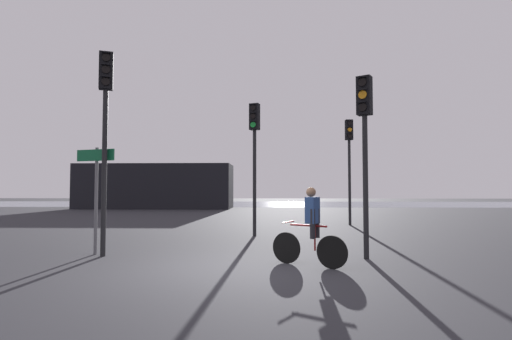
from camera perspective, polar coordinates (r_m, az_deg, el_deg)
ground_plane at (r=8.10m, az=-4.91°, el=-14.00°), size 120.00×120.00×0.00m
water_strip at (r=42.69m, az=0.72°, el=-4.86°), size 80.00×16.00×0.01m
distant_building at (r=33.98m, az=-14.09°, el=-2.29°), size 12.46×4.00×3.61m
traffic_light_center at (r=13.62m, az=-0.22°, el=3.77°), size 0.38×0.40×4.50m
traffic_light_far_right at (r=18.17m, az=13.18°, el=2.53°), size 0.34×0.35×4.66m
traffic_light_near_left at (r=10.30m, az=-20.73°, el=7.41°), size 0.38×0.40×4.88m
traffic_light_near_right at (r=9.55m, az=15.27°, el=5.42°), size 0.40×0.42×4.19m
direction_sign_post at (r=10.49m, az=-21.91°, el=-1.92°), size 1.06×0.35×2.60m
cyclist at (r=8.35m, az=7.86°, el=-7.96°), size 1.46×0.96×1.62m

